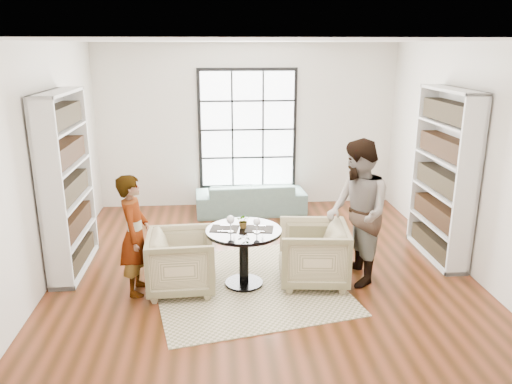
{
  "coord_description": "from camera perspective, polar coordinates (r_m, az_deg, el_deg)",
  "views": [
    {
      "loc": [
        -0.6,
        -6.19,
        2.96
      ],
      "look_at": [
        -0.06,
        0.4,
        1.0
      ],
      "focal_mm": 35.0,
      "sensor_mm": 36.0,
      "label": 1
    }
  ],
  "objects": [
    {
      "name": "ground",
      "position": [
        6.88,
        0.75,
        -8.93
      ],
      "size": [
        6.0,
        6.0,
        0.0
      ],
      "primitive_type": "plane",
      "color": "brown"
    },
    {
      "name": "room_shell",
      "position": [
        6.97,
        0.36,
        2.39
      ],
      "size": [
        6.0,
        6.01,
        6.0
      ],
      "color": "silver",
      "rests_on": "ground"
    },
    {
      "name": "rug",
      "position": [
        6.49,
        -0.97,
        -10.53
      ],
      "size": [
        2.71,
        2.71,
        0.01
      ],
      "primitive_type": "cube",
      "rotation": [
        0.0,
        0.0,
        0.21
      ],
      "color": "#BFAC8F",
      "rests_on": "ground"
    },
    {
      "name": "pedestal_table",
      "position": [
        6.28,
        -1.41,
        -6.08
      ],
      "size": [
        0.94,
        0.94,
        0.75
      ],
      "rotation": [
        0.0,
        0.0,
        -0.18
      ],
      "color": "black",
      "rests_on": "ground"
    },
    {
      "name": "sofa",
      "position": [
        9.06,
        -0.63,
        -0.63
      ],
      "size": [
        2.0,
        0.86,
        0.57
      ],
      "primitive_type": "imported",
      "rotation": [
        0.0,
        0.0,
        3.19
      ],
      "color": "slate",
      "rests_on": "ground"
    },
    {
      "name": "armchair_left",
      "position": [
        6.29,
        -8.48,
        -7.88
      ],
      "size": [
        0.86,
        0.84,
        0.76
      ],
      "primitive_type": "imported",
      "rotation": [
        0.0,
        0.0,
        1.61
      ],
      "color": "#BFB488",
      "rests_on": "ground"
    },
    {
      "name": "armchair_right",
      "position": [
        6.45,
        6.51,
        -7.03
      ],
      "size": [
        0.95,
        0.93,
        0.79
      ],
      "primitive_type": "imported",
      "rotation": [
        0.0,
        0.0,
        -1.68
      ],
      "color": "tan",
      "rests_on": "ground"
    },
    {
      "name": "person_left",
      "position": [
        6.21,
        -13.71,
        -4.79
      ],
      "size": [
        0.38,
        0.56,
        1.5
      ],
      "primitive_type": "imported",
      "rotation": [
        0.0,
        0.0,
        1.54
      ],
      "color": "gray",
      "rests_on": "ground"
    },
    {
      "name": "person_right",
      "position": [
        6.38,
        11.52,
        -2.36
      ],
      "size": [
        0.75,
        0.94,
        1.86
      ],
      "primitive_type": "imported",
      "rotation": [
        0.0,
        0.0,
        -1.52
      ],
      "color": "gray",
      "rests_on": "ground"
    },
    {
      "name": "placemat_left",
      "position": [
        6.23,
        -3.62,
        -4.2
      ],
      "size": [
        0.38,
        0.32,
        0.01
      ],
      "primitive_type": "cube",
      "rotation": [
        0.0,
        0.0,
        -0.18
      ],
      "color": "black",
      "rests_on": "pedestal_table"
    },
    {
      "name": "placemat_right",
      "position": [
        6.21,
        0.38,
        -4.24
      ],
      "size": [
        0.38,
        0.32,
        0.01
      ],
      "primitive_type": "cube",
      "rotation": [
        0.0,
        0.0,
        -0.18
      ],
      "color": "black",
      "rests_on": "pedestal_table"
    },
    {
      "name": "cutlery_left",
      "position": [
        6.23,
        -3.62,
        -4.14
      ],
      "size": [
        0.18,
        0.24,
        0.01
      ],
      "primitive_type": null,
      "rotation": [
        0.0,
        0.0,
        -0.18
      ],
      "color": "#B9B8BC",
      "rests_on": "placemat_left"
    },
    {
      "name": "cutlery_right",
      "position": [
        6.21,
        0.38,
        -4.18
      ],
      "size": [
        0.18,
        0.24,
        0.01
      ],
      "primitive_type": null,
      "rotation": [
        0.0,
        0.0,
        -0.18
      ],
      "color": "#B9B8BC",
      "rests_on": "placemat_right"
    },
    {
      "name": "wine_glass_left",
      "position": [
        6.08,
        -2.94,
        -3.22
      ],
      "size": [
        0.1,
        0.1,
        0.22
      ],
      "color": "silver",
      "rests_on": "pedestal_table"
    },
    {
      "name": "wine_glass_right",
      "position": [
        6.04,
        0.1,
        -3.47
      ],
      "size": [
        0.09,
        0.09,
        0.19
      ],
      "color": "silver",
      "rests_on": "pedestal_table"
    },
    {
      "name": "flower_centerpiece",
      "position": [
        6.23,
        -1.43,
        -3.31
      ],
      "size": [
        0.18,
        0.16,
        0.19
      ],
      "primitive_type": "imported",
      "rotation": [
        0.0,
        0.0,
        -0.11
      ],
      "color": "gray",
      "rests_on": "pedestal_table"
    }
  ]
}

